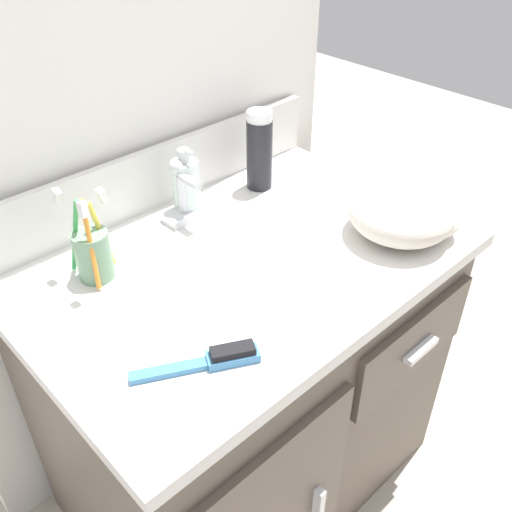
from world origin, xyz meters
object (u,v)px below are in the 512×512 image
shaving_cream_can (259,151)px  toothbrush_cup (93,252)px  soap_dispenser (186,187)px  hand_towel (407,213)px  hairbrush (214,360)px

shaving_cream_can → toothbrush_cup: bearing=-174.9°
toothbrush_cup → soap_dispenser: toothbrush_cup is taller
shaving_cream_can → hand_towel: bearing=-77.2°
soap_dispenser → shaving_cream_can: 0.20m
hand_towel → hairbrush: bearing=-178.7°
soap_dispenser → hand_towel: bearing=-53.4°
soap_dispenser → hairbrush: soap_dispenser is taller
shaving_cream_can → hairbrush: 0.59m
soap_dispenser → shaving_cream_can: (0.20, -0.02, 0.03)m
toothbrush_cup → soap_dispenser: 0.27m
toothbrush_cup → shaving_cream_can: toothbrush_cup is taller
toothbrush_cup → hairbrush: 0.33m
hand_towel → toothbrush_cup: bearing=150.0°
soap_dispenser → hairbrush: (-0.25, -0.39, -0.06)m
hand_towel → shaving_cream_can: bearing=102.8°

